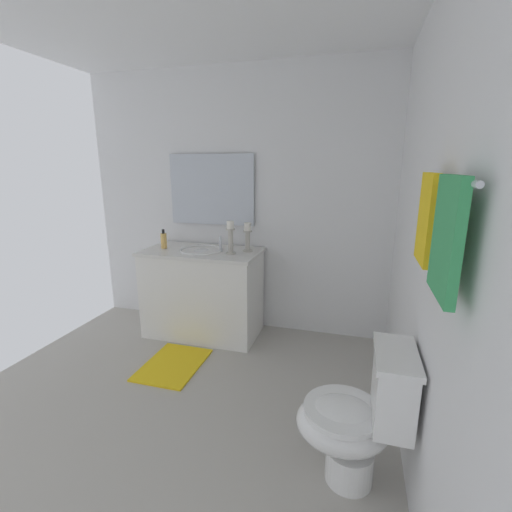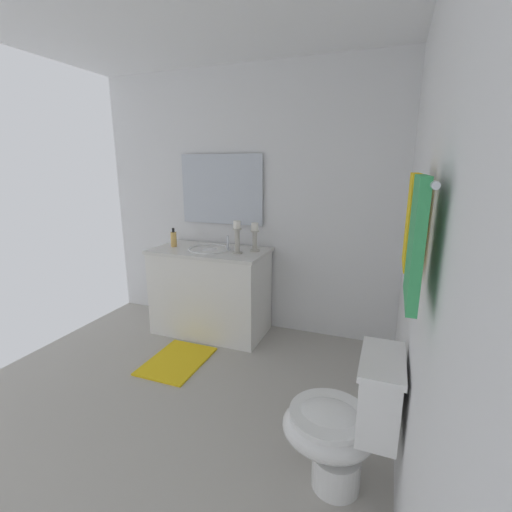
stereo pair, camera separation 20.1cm
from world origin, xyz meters
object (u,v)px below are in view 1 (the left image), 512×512
Objects in this scene: candle_holder_tall at (248,237)px; soap_bottle at (164,240)px; vanity_cabinet at (203,292)px; sink_basin at (202,254)px; toilet at (356,418)px; mirror at (212,190)px; towel_bar at (447,180)px; towel_center at (447,238)px; candle_holder_short at (231,237)px; towel_near_vanity at (427,219)px; bath_mat at (173,364)px.

soap_bottle is (0.09, -0.80, -0.06)m from candle_holder_tall.
candle_holder_tall is (-0.08, 0.42, 0.55)m from vanity_cabinet.
candle_holder_tall reaches higher than sink_basin.
toilet is at bearing 46.38° from vanity_cabinet.
towel_bar is (1.85, 1.64, 0.18)m from mirror.
towel_center is at bearing 42.84° from sink_basin.
candle_holder_short is 1.93m from towel_near_vanity.
sink_basin is at bearing -79.68° from candle_holder_tall.
candle_holder_tall is at bearing 96.50° from soap_bottle.
toilet is 1.04× the size of towel_bar.
vanity_cabinet is 0.64m from candle_holder_short.
mirror is at bearing 128.12° from soap_bottle.
soap_bottle is at bearing -51.88° from mirror.
mirror is at bearing -139.00° from toilet.
toilet is (1.31, 1.12, -0.61)m from candle_holder_short.
vanity_cabinet is at bearing -133.73° from towel_bar.
towel_near_vanity is 0.60× the size of bath_mat.
towel_bar reaches higher than soap_bottle.
sink_basin is 1.54× the size of candle_holder_tall.
candle_holder_tall is 0.36× the size of towel_bar.
mirror is 0.66m from soap_bottle.
mirror reaches higher than towel_near_vanity.
mirror is 1.13× the size of toilet.
candle_holder_tall is 2.22m from towel_center.
towel_center is (0.40, 0.20, 0.99)m from toilet.
mirror is at bearing -179.80° from sink_basin.
candle_holder_tall is (0.20, 0.42, -0.39)m from mirror.
towel_bar is at bearing 36.52° from candle_holder_tall.
mirror is at bearing 179.99° from vanity_cabinet.
sink_basin is 1.12× the size of towel_near_vanity.
candle_holder_tall is at bearing -140.69° from towel_near_vanity.
candle_holder_tall is at bearing 148.97° from bath_mat.
vanity_cabinet is 0.37m from sink_basin.
toilet is (1.63, 1.42, -0.99)m from mirror.
towel_center is (1.75, 1.62, 0.95)m from vanity_cabinet.
toilet is at bearing 40.53° from candle_holder_short.
towel_center is (1.83, 1.20, 0.40)m from candle_holder_tall.
sink_basin is at bearing 0.20° from mirror.
towel_center is at bearing 33.34° from candle_holder_tall.
sink_basin is 2.39m from towel_bar.
candle_holder_tall is 0.35× the size of toilet.
mirror is at bearing -135.82° from towel_near_vanity.
bath_mat is (0.61, 0.37, -0.89)m from soap_bottle.
mirror is at bearing -115.71° from candle_holder_tall.
candle_holder_short is 0.48× the size of bath_mat.
candle_holder_tall reaches higher than vanity_cabinet.
towel_center is 2.39m from bath_mat.
vanity_cabinet is at bearing -130.58° from towel_near_vanity.
mirror is 1.62m from bath_mat.
towel_near_vanity is 0.96× the size of towel_center.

